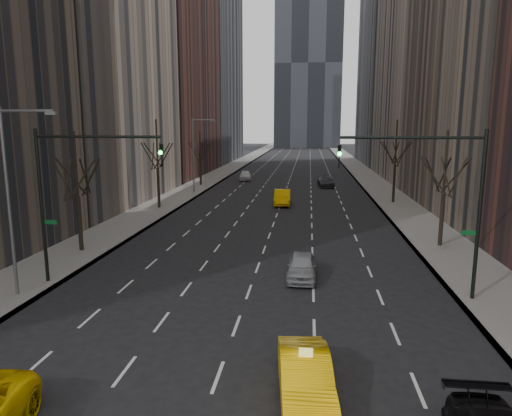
% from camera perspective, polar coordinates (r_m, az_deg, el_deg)
% --- Properties ---
extents(sidewalk_left, '(4.50, 320.00, 0.15)m').
position_cam_1_polar(sidewalk_left, '(81.61, -4.14, 4.50)').
color(sidewalk_left, slate).
rests_on(sidewalk_left, ground).
extents(sidewalk_right, '(4.50, 320.00, 0.15)m').
position_cam_1_polar(sidewalk_right, '(80.74, 13.25, 4.19)').
color(sidewalk_right, slate).
rests_on(sidewalk_right, ground).
extents(bld_left_far, '(14.00, 28.00, 44.00)m').
position_cam_1_polar(bld_left_far, '(80.77, -11.79, 19.87)').
color(bld_left_far, brown).
rests_on(bld_left_far, ground).
extents(bld_left_deep, '(14.00, 30.00, 60.00)m').
position_cam_1_polar(bld_left_deep, '(110.69, -6.74, 21.55)').
color(bld_left_deep, slate).
rests_on(bld_left_deep, ground).
extents(bld_right_far, '(14.00, 28.00, 50.00)m').
position_cam_1_polar(bld_right_far, '(77.89, 21.92, 21.99)').
color(bld_right_far, '#BAA58E').
rests_on(bld_right_far, ground).
extents(bld_right_deep, '(14.00, 30.00, 58.00)m').
position_cam_1_polar(bld_right_deep, '(108.41, 17.54, 20.87)').
color(bld_right_deep, slate).
rests_on(bld_right_deep, ground).
extents(tree_lw_b, '(3.36, 3.50, 7.82)m').
position_cam_1_polar(tree_lw_b, '(31.84, -21.36, 1.31)').
color(tree_lw_b, black).
rests_on(tree_lw_b, ground).
extents(tree_lw_c, '(3.36, 3.50, 8.74)m').
position_cam_1_polar(tree_lw_c, '(46.43, -12.18, 4.80)').
color(tree_lw_c, black).
rests_on(tree_lw_c, ground).
extents(tree_lw_d, '(3.36, 3.50, 7.36)m').
position_cam_1_polar(tree_lw_d, '(63.72, -6.97, 5.97)').
color(tree_lw_d, black).
rests_on(tree_lw_d, ground).
extents(tree_rw_b, '(3.36, 3.50, 7.82)m').
position_cam_1_polar(tree_rw_b, '(33.37, 22.39, 1.62)').
color(tree_rw_b, black).
rests_on(tree_rw_b, ground).
extents(tree_rw_c, '(3.36, 3.50, 8.74)m').
position_cam_1_polar(tree_rw_c, '(50.78, 16.98, 5.04)').
color(tree_rw_c, black).
rests_on(tree_rw_c, ground).
extents(traffic_mast_left, '(6.69, 0.39, 8.00)m').
position_cam_1_polar(traffic_mast_left, '(25.01, -22.14, 3.07)').
color(traffic_mast_left, black).
rests_on(traffic_mast_left, ground).
extents(traffic_mast_right, '(6.69, 0.39, 8.00)m').
position_cam_1_polar(traffic_mast_right, '(22.82, 22.39, 2.43)').
color(traffic_mast_right, black).
rests_on(traffic_mast_right, ground).
extents(streetlight_near, '(2.83, 0.22, 9.00)m').
position_cam_1_polar(streetlight_near, '(24.22, -28.01, 2.72)').
color(streetlight_near, slate).
rests_on(streetlight_near, ground).
extents(streetlight_far, '(2.83, 0.22, 9.00)m').
position_cam_1_polar(streetlight_far, '(56.53, -7.53, 7.50)').
color(streetlight_far, slate).
rests_on(streetlight_far, ground).
extents(taxi_sedan, '(1.99, 4.57, 1.46)m').
position_cam_1_polar(taxi_sedan, '(14.88, 6.19, -20.38)').
color(taxi_sedan, '#FFBE05').
rests_on(taxi_sedan, ground).
extents(silver_sedan_ahead, '(1.68, 4.01, 1.35)m').
position_cam_1_polar(silver_sedan_ahead, '(25.37, 5.76, -7.25)').
color(silver_sedan_ahead, gray).
rests_on(silver_sedan_ahead, ground).
extents(far_taxi, '(1.87, 4.90, 1.59)m').
position_cam_1_polar(far_taxi, '(48.29, 3.31, 1.35)').
color(far_taxi, '#F0B005').
rests_on(far_taxi, ground).
extents(far_suv_grey, '(2.37, 5.00, 1.41)m').
position_cam_1_polar(far_suv_grey, '(63.10, 8.72, 3.27)').
color(far_suv_grey, '#2D2D32').
rests_on(far_suv_grey, ground).
extents(far_car_white, '(2.29, 4.65, 1.53)m').
position_cam_1_polar(far_car_white, '(69.61, -1.34, 4.09)').
color(far_car_white, silver).
rests_on(far_car_white, ground).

